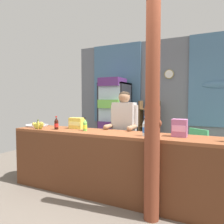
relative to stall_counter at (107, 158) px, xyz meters
The scene contains 15 objects.
ground_plane 1.08m from the stall_counter, 83.10° to the left, with size 7.58×7.58×0.00m, color #665B51.
back_wall_curtained 2.85m from the stall_counter, 87.64° to the left, with size 4.63×0.22×2.88m.
stall_counter is the anchor object (origin of this frame).
timber_post 1.03m from the stall_counter, 19.33° to the right, with size 0.20×0.18×2.67m.
drink_fridge 2.43m from the stall_counter, 112.95° to the left, with size 0.66×0.74×1.93m.
bottle_shelf_rack 2.44m from the stall_counter, 92.25° to the left, with size 0.48×0.28×1.38m.
plastic_lawn_chair 2.08m from the stall_counter, 56.34° to the left, with size 0.62×0.62×0.86m.
shopkeeper 0.71m from the stall_counter, 89.78° to the left, with size 0.48×0.42×1.54m.
soda_bottle_lime_soda 0.61m from the stall_counter, behind, with size 0.06×0.06×0.21m.
soda_bottle_cola 1.02m from the stall_counter, behind, with size 0.06×0.06×0.21m.
soda_bottle_water 0.71m from the stall_counter, ahead, with size 0.06×0.06×0.26m.
snack_box_wafer 1.07m from the stall_counter, ahead, with size 0.19×0.14×0.22m.
snack_box_instant_noodle 0.84m from the stall_counter, 161.42° to the left, with size 0.24×0.13×0.18m.
pastry_tray 1.56m from the stall_counter, behind, with size 0.39×0.39×0.07m.
banana_bunch 1.28m from the stall_counter, behind, with size 0.27×0.07×0.16m.
Camera 1 is at (1.26, -2.40, 1.40)m, focal length 34.61 mm.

